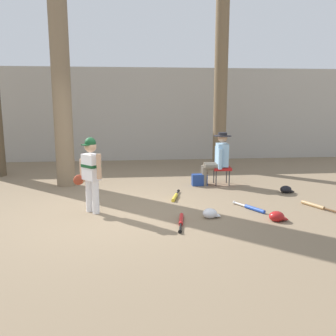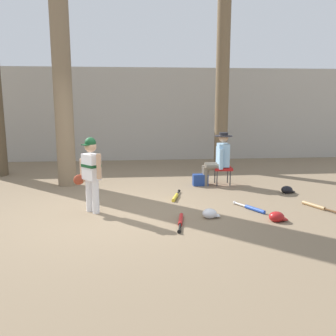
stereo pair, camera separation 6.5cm
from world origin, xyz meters
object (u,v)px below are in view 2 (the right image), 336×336
tree_behind_spectator (223,67)px  seated_spectator (219,157)px  young_ballplayer (90,170)px  bat_red_barrel (181,221)px  folding_stool (223,169)px  handbag_beside_stool (200,180)px  batting_helmet_white (210,214)px  tree_near_player (61,62)px  bat_yellow_trainer (176,197)px  bat_blue_youth (252,208)px  batting_helmet_red (277,217)px  bat_wood_tan (316,206)px  batting_helmet_black (287,190)px

tree_behind_spectator → seated_spectator: (-0.51, -1.93, -2.15)m
young_ballplayer → bat_red_barrel: young_ballplayer is taller
tree_behind_spectator → folding_stool: (-0.41, -1.93, -2.43)m
young_ballplayer → handbag_beside_stool: bearing=38.8°
seated_spectator → batting_helmet_white: bearing=-106.3°
tree_near_player → tree_behind_spectator: tree_behind_spectator is taller
tree_near_player → folding_stool: bearing=-4.5°
folding_stool → bat_yellow_trainer: 1.66m
young_ballplayer → bat_yellow_trainer: bearing=25.9°
tree_behind_spectator → bat_red_barrel: size_ratio=7.58×
bat_blue_youth → tree_behind_spectator: bearing=84.8°
bat_yellow_trainer → batting_helmet_red: (1.46, -1.53, 0.04)m
bat_blue_youth → tree_near_player: bearing=147.5°
bat_blue_youth → bat_wood_tan: same height
seated_spectator → batting_helmet_red: size_ratio=4.10×
seated_spectator → bat_wood_tan: (1.35, -1.99, -0.61)m
batting_helmet_red → batting_helmet_white: size_ratio=1.02×
folding_stool → batting_helmet_red: 2.65m
tree_near_player → batting_helmet_red: (3.80, -2.91, -2.66)m
bat_yellow_trainer → bat_blue_youth: bearing=-36.0°
tree_behind_spectator → handbag_beside_stool: tree_behind_spectator is taller
bat_red_barrel → folding_stool: bearing=63.0°
tree_near_player → bat_wood_tan: (4.80, -2.27, -2.69)m
batting_helmet_red → batting_helmet_white: 1.07m
young_ballplayer → seated_spectator: (2.66, 1.85, -0.10)m
folding_stool → batting_helmet_red: folding_stool is taller
seated_spectator → batting_helmet_white: (-0.69, -2.35, -0.57)m
bat_blue_youth → batting_helmet_black: bearing=45.1°
folding_stool → batting_helmet_white: (-0.79, -2.35, -0.29)m
tree_behind_spectator → batting_helmet_black: tree_behind_spectator is taller
young_ballplayer → batting_helmet_white: 2.15m
tree_near_player → batting_helmet_red: size_ratio=20.74×
tree_near_player → seated_spectator: size_ratio=5.06×
young_ballplayer → batting_helmet_black: (3.92, 0.95, -0.68)m
tree_behind_spectator → handbag_beside_stool: bearing=-115.3°
folding_stool → bat_blue_youth: size_ratio=0.62×
batting_helmet_black → handbag_beside_stool: bearing=153.2°
tree_near_player → bat_wood_tan: 5.95m
tree_near_player → bat_red_barrel: tree_near_player is taller
bat_wood_tan → batting_helmet_black: (-0.09, 1.09, 0.04)m
young_ballplayer → handbag_beside_stool: size_ratio=3.84×
tree_behind_spectator → seated_spectator: size_ratio=5.06×
tree_behind_spectator → young_ballplayer: 5.34m
tree_near_player → batting_helmet_black: (4.71, -1.18, -2.66)m
tree_behind_spectator → batting_helmet_red: bearing=-92.0°
young_ballplayer → batting_helmet_red: bearing=-14.5°
tree_behind_spectator → tree_near_player: bearing=-157.4°
young_ballplayer → bat_red_barrel: bearing=-25.7°
batting_helmet_red → bat_blue_youth: bearing=107.9°
bat_yellow_trainer → bat_red_barrel: 1.46m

